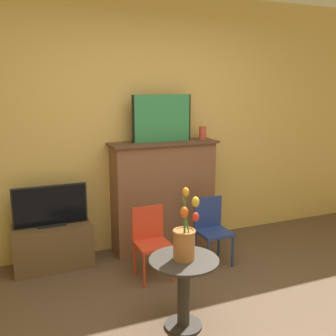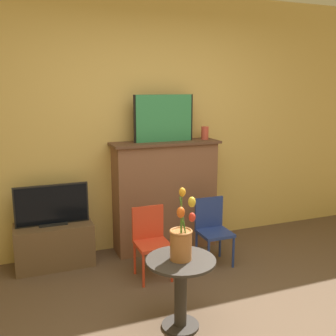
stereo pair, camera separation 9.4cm
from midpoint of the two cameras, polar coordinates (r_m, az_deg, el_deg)
The scene contains 10 objects.
wall_back at distance 4.24m, azimuth -4.35°, elevation 6.41°, with size 8.00×0.06×2.70m.
fireplace_mantel at distance 4.25m, azimuth -1.32°, elevation -3.82°, with size 1.15×0.36×1.18m.
painting at distance 4.11m, azimuth -1.52°, elevation 7.23°, with size 0.65×0.03×0.49m.
mantel_candle at distance 4.31m, azimuth 4.43°, elevation 5.10°, with size 0.08×0.08×0.14m.
tv_stand at distance 4.08m, azimuth -16.99°, elevation -10.80°, with size 0.74×0.36×0.42m.
tv_monitor at distance 3.95m, azimuth -17.35°, elevation -5.36°, with size 0.70×0.12×0.40m.
chair_red at distance 3.68m, azimuth -3.25°, elevation -10.11°, with size 0.30×0.30×0.65m.
chair_blue at distance 3.98m, azimuth 5.65°, elevation -8.43°, with size 0.30×0.30×0.65m.
side_table at distance 2.96m, azimuth 1.35°, elevation -16.37°, with size 0.50×0.50×0.54m.
vase_tulips at distance 2.81m, azimuth 1.47°, elevation -10.36°, with size 0.17×0.22×0.54m.
Camera 1 is at (-1.38, -1.86, 1.74)m, focal length 42.00 mm.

